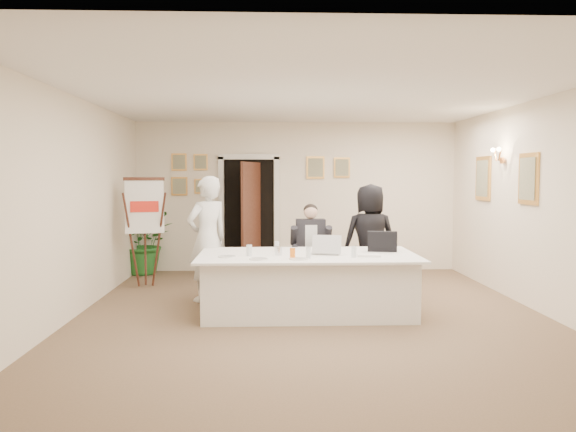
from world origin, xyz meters
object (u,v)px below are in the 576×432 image
Objects in this scene: standing_woman at (370,239)px; steel_jug at (278,251)px; paper_stack at (369,255)px; oj_glass at (293,253)px; laptop_bag at (382,241)px; flip_chart at (145,238)px; seated_man at (311,249)px; potted_palm at (145,242)px; laptop at (326,243)px; conference_table at (307,283)px; standing_man at (207,239)px.

standing_woman is 1.89m from steel_jug.
oj_glass reaches higher than paper_stack.
laptop_bag is 0.54m from paper_stack.
seated_man is at bearing -14.46° from flip_chart.
standing_woman reaches higher than potted_palm.
steel_jug is at bearing -53.06° from potted_palm.
steel_jug is (-0.17, 0.31, -0.01)m from oj_glass.
laptop is (0.10, -1.12, 0.22)m from seated_man.
potted_palm is 3.97m from steel_jug.
potted_palm is 4.31m from oj_glass.
laptop_bag reaches higher than paper_stack.
potted_palm reaches higher than conference_table.
paper_stack is at bearing -109.63° from laptop_bag.
potted_palm is at bearing 126.94° from steel_jug.
standing_woman is at bearing 11.57° from seated_man.
standing_woman is at bearing 79.07° from paper_stack.
steel_jug is at bearing 118.78° from oj_glass.
standing_woman is (3.51, -0.64, 0.03)m from flip_chart.
potted_palm is 4.29m from laptop.
standing_woman is 5.98× the size of paper_stack.
flip_chart is at bearing 143.96° from conference_table.
oj_glass is (-1.24, -1.57, 0.00)m from standing_woman.
conference_table is 1.62m from standing_woman.
paper_stack is at bearing -56.19° from seated_man.
flip_chart reaches higher than potted_palm.
conference_table is 1.69× the size of standing_woman.
seated_man reaches higher than conference_table.
standing_man is 2.44m from standing_woman.
potted_palm is at bearing -32.66° from standing_woman.
oj_glass is (-0.97, -0.16, 0.05)m from paper_stack.
laptop is (3.00, -3.05, 0.33)m from potted_palm.
laptop is at bearing 49.40° from standing_woman.
conference_table is at bearing 14.55° from steel_jug.
laptop_bag reaches higher than oj_glass.
oj_glass is at bearing 45.62° from standing_woman.
potted_palm reaches higher than steel_jug.
standing_man is 4.67× the size of laptop.
seated_man is 12.62× the size of steel_jug.
flip_chart is 1.31m from potted_palm.
conference_table is 4.13m from potted_palm.
laptop is at bearing -33.40° from flip_chart.
oj_glass is 0.35m from steel_jug.
paper_stack is (0.76, -0.25, 0.40)m from conference_table.
seated_man is 1.52m from paper_stack.
standing_woman reaches higher than laptop_bag.
flip_chart is at bearing 147.60° from paper_stack.
standing_man reaches higher than paper_stack.
paper_stack is (2.13, -1.04, -0.10)m from standing_man.
flip_chart is 3.84m from paper_stack.
flip_chart is (-2.61, 0.67, 0.11)m from seated_man.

